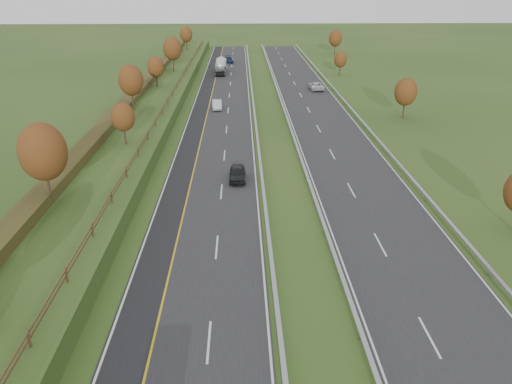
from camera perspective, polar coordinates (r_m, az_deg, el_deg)
ground at (r=72.40m, az=1.92°, el=6.30°), size 400.00×400.00×0.00m
near_carriageway at (r=77.12m, az=-4.30°, el=7.32°), size 10.50×200.00×0.04m
far_carriageway at (r=78.15m, az=7.97°, el=7.38°), size 10.50×200.00×0.04m
hard_shoulder at (r=77.38m, az=-7.10°, el=7.27°), size 3.00×200.00×0.04m
lane_markings at (r=76.98m, az=0.50°, el=7.38°), size 26.75×200.00×0.01m
embankment_left at (r=78.52m, az=-13.93°, el=7.74°), size 12.00×200.00×2.00m
hedge_left at (r=78.59m, az=-15.48°, el=8.76°), size 2.20×180.00×1.10m
fence_left at (r=76.89m, az=-10.80°, el=9.02°), size 0.12×189.06×1.20m
median_barrier_near at (r=76.92m, az=-0.03°, el=7.80°), size 0.32×200.00×0.71m
median_barrier_far at (r=77.24m, az=3.79°, el=7.82°), size 0.32×200.00×0.71m
outer_barrier_far at (r=79.17m, az=12.18°, el=7.73°), size 0.32×200.00×0.71m
trees_left at (r=74.03m, az=-14.57°, el=11.05°), size 6.64×164.30×7.66m
trees_far at (r=107.97m, az=12.74°, el=13.70°), size 8.45×118.60×7.12m
road_tanker at (r=124.23m, az=-4.05°, el=14.25°), size 2.40×11.22×3.46m
car_dark_near at (r=56.23m, az=-2.14°, el=2.12°), size 1.86×4.55×1.54m
car_silver_mid at (r=88.73m, az=-4.48°, el=9.94°), size 1.89×4.69×1.52m
car_small_far at (r=140.17m, az=-3.15°, el=14.87°), size 2.68×5.72×1.61m
car_oncoming at (r=105.17m, az=6.88°, el=11.95°), size 2.88×5.78×1.57m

